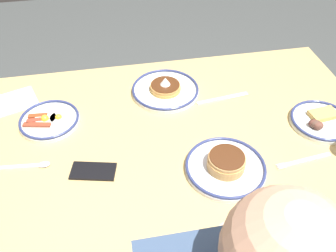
{
  "coord_description": "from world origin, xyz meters",
  "views": [
    {
      "loc": [
        0.21,
        0.92,
        1.62
      ],
      "look_at": [
        0.04,
        0.01,
        0.76
      ],
      "focal_mm": 38.21,
      "sensor_mm": 36.0,
      "label": 1
    }
  ],
  "objects_px": {
    "cell_phone": "(93,171)",
    "butter_knife": "(223,98)",
    "plate_far_companion": "(49,120)",
    "plate_far_side": "(321,121)",
    "plate_center_pancakes": "(226,166)",
    "plate_near_main": "(165,89)",
    "fork_near": "(303,161)",
    "paper_napkin": "(16,101)",
    "tea_spoon": "(29,166)"
  },
  "relations": [
    {
      "from": "cell_phone",
      "to": "butter_knife",
      "type": "bearing_deg",
      "value": -137.93
    },
    {
      "from": "plate_far_companion",
      "to": "plate_far_side",
      "type": "relative_size",
      "value": 0.98
    },
    {
      "from": "plate_center_pancakes",
      "to": "plate_far_companion",
      "type": "bearing_deg",
      "value": -30.49
    },
    {
      "from": "plate_near_main",
      "to": "fork_near",
      "type": "distance_m",
      "value": 0.59
    },
    {
      "from": "plate_near_main",
      "to": "butter_knife",
      "type": "height_order",
      "value": "plate_near_main"
    },
    {
      "from": "plate_near_main",
      "to": "cell_phone",
      "type": "xyz_separation_m",
      "value": [
        0.3,
        0.37,
        -0.01
      ]
    },
    {
      "from": "plate_near_main",
      "to": "paper_napkin",
      "type": "height_order",
      "value": "plate_near_main"
    },
    {
      "from": "tea_spoon",
      "to": "butter_knife",
      "type": "bearing_deg",
      "value": -162.7
    },
    {
      "from": "plate_far_side",
      "to": "paper_napkin",
      "type": "relative_size",
      "value": 1.51
    },
    {
      "from": "plate_far_side",
      "to": "fork_near",
      "type": "height_order",
      "value": "plate_far_side"
    },
    {
      "from": "plate_near_main",
      "to": "fork_near",
      "type": "xyz_separation_m",
      "value": [
        -0.39,
        0.45,
        -0.01
      ]
    },
    {
      "from": "plate_near_main",
      "to": "butter_knife",
      "type": "xyz_separation_m",
      "value": [
        -0.22,
        0.08,
        -0.01
      ]
    },
    {
      "from": "plate_near_main",
      "to": "tea_spoon",
      "type": "xyz_separation_m",
      "value": [
        0.51,
        0.31,
        -0.01
      ]
    },
    {
      "from": "cell_phone",
      "to": "tea_spoon",
      "type": "xyz_separation_m",
      "value": [
        0.21,
        -0.06,
        0.0
      ]
    },
    {
      "from": "plate_far_companion",
      "to": "cell_phone",
      "type": "distance_m",
      "value": 0.31
    },
    {
      "from": "plate_far_side",
      "to": "tea_spoon",
      "type": "relative_size",
      "value": 1.17
    },
    {
      "from": "cell_phone",
      "to": "paper_napkin",
      "type": "xyz_separation_m",
      "value": [
        0.29,
        -0.42,
        -0.0
      ]
    },
    {
      "from": "plate_far_side",
      "to": "fork_near",
      "type": "xyz_separation_m",
      "value": [
        0.15,
        0.16,
        -0.01
      ]
    },
    {
      "from": "paper_napkin",
      "to": "fork_near",
      "type": "relative_size",
      "value": 0.74
    },
    {
      "from": "cell_phone",
      "to": "tea_spoon",
      "type": "distance_m",
      "value": 0.22
    },
    {
      "from": "plate_far_companion",
      "to": "plate_far_side",
      "type": "distance_m",
      "value": 1.0
    },
    {
      "from": "plate_far_companion",
      "to": "butter_knife",
      "type": "relative_size",
      "value": 1.0
    },
    {
      "from": "plate_far_companion",
      "to": "plate_near_main",
      "type": "bearing_deg",
      "value": -167.25
    },
    {
      "from": "cell_phone",
      "to": "paper_napkin",
      "type": "height_order",
      "value": "cell_phone"
    },
    {
      "from": "plate_near_main",
      "to": "plate_far_companion",
      "type": "bearing_deg",
      "value": 12.75
    },
    {
      "from": "cell_phone",
      "to": "fork_near",
      "type": "height_order",
      "value": "cell_phone"
    },
    {
      "from": "plate_far_companion",
      "to": "paper_napkin",
      "type": "distance_m",
      "value": 0.21
    },
    {
      "from": "plate_far_companion",
      "to": "fork_near",
      "type": "distance_m",
      "value": 0.91
    },
    {
      "from": "plate_near_main",
      "to": "plate_center_pancakes",
      "type": "xyz_separation_m",
      "value": [
        -0.12,
        0.44,
        0.0
      ]
    },
    {
      "from": "cell_phone",
      "to": "plate_far_side",
      "type": "bearing_deg",
      "value": -161.25
    },
    {
      "from": "plate_far_companion",
      "to": "plate_far_side",
      "type": "bearing_deg",
      "value": 169.24
    },
    {
      "from": "plate_near_main",
      "to": "plate_far_side",
      "type": "bearing_deg",
      "value": 151.36
    },
    {
      "from": "paper_napkin",
      "to": "butter_knife",
      "type": "xyz_separation_m",
      "value": [
        -0.81,
        0.13,
        0.0
      ]
    },
    {
      "from": "plate_far_side",
      "to": "plate_near_main",
      "type": "bearing_deg",
      "value": -28.64
    },
    {
      "from": "plate_far_companion",
      "to": "fork_near",
      "type": "height_order",
      "value": "plate_far_companion"
    },
    {
      "from": "plate_near_main",
      "to": "plate_far_side",
      "type": "relative_size",
      "value": 1.21
    },
    {
      "from": "plate_center_pancakes",
      "to": "plate_far_side",
      "type": "height_order",
      "value": "plate_center_pancakes"
    },
    {
      "from": "plate_center_pancakes",
      "to": "plate_near_main",
      "type": "bearing_deg",
      "value": -74.94
    },
    {
      "from": "butter_knife",
      "to": "tea_spoon",
      "type": "bearing_deg",
      "value": 17.3
    },
    {
      "from": "fork_near",
      "to": "paper_napkin",
      "type": "bearing_deg",
      "value": -27.18
    },
    {
      "from": "plate_far_side",
      "to": "butter_knife",
      "type": "relative_size",
      "value": 1.03
    },
    {
      "from": "plate_near_main",
      "to": "plate_far_companion",
      "type": "xyz_separation_m",
      "value": [
        0.45,
        0.1,
        -0.0
      ]
    },
    {
      "from": "plate_far_side",
      "to": "cell_phone",
      "type": "relative_size",
      "value": 1.57
    },
    {
      "from": "plate_center_pancakes",
      "to": "butter_knife",
      "type": "relative_size",
      "value": 1.2
    },
    {
      "from": "paper_napkin",
      "to": "cell_phone",
      "type": "bearing_deg",
      "value": 124.53
    },
    {
      "from": "butter_knife",
      "to": "plate_far_side",
      "type": "bearing_deg",
      "value": 146.6
    },
    {
      "from": "plate_far_companion",
      "to": "plate_far_side",
      "type": "xyz_separation_m",
      "value": [
        -0.99,
        0.19,
        0.0
      ]
    },
    {
      "from": "plate_far_side",
      "to": "fork_near",
      "type": "bearing_deg",
      "value": 48.06
    },
    {
      "from": "paper_napkin",
      "to": "plate_near_main",
      "type": "bearing_deg",
      "value": 175.19
    },
    {
      "from": "paper_napkin",
      "to": "plate_far_companion",
      "type": "bearing_deg",
      "value": 132.22
    }
  ]
}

